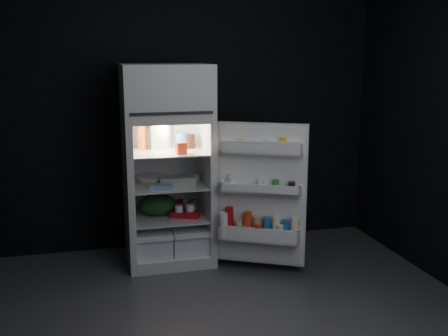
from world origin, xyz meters
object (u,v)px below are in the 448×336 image
object	(u,v)px
refrigerator	(167,157)
milk_jug	(161,136)
fridge_door	(261,198)
yogurt_tray	(186,214)
egg_carton	(178,181)

from	to	relation	value
refrigerator	milk_jug	distance (m)	0.20
fridge_door	yogurt_tray	xyz separation A→B (m)	(-0.57, 0.43, -0.23)
refrigerator	yogurt_tray	distance (m)	0.54
yogurt_tray	egg_carton	bearing A→B (deg)	-161.23
yogurt_tray	refrigerator	bearing A→B (deg)	159.93
egg_carton	yogurt_tray	xyz separation A→B (m)	(0.07, -0.00, -0.31)
fridge_door	milk_jug	xyz separation A→B (m)	(-0.75, 0.59, 0.47)
fridge_door	egg_carton	distance (m)	0.77
milk_jug	fridge_door	bearing A→B (deg)	-13.69
fridge_door	egg_carton	xyz separation A→B (m)	(-0.64, 0.43, 0.08)
milk_jug	egg_carton	xyz separation A→B (m)	(0.12, -0.16, -0.38)
milk_jug	egg_carton	distance (m)	0.43
milk_jug	yogurt_tray	bearing A→B (deg)	-17.59
fridge_door	milk_jug	world-z (taller)	fridge_door
fridge_door	yogurt_tray	distance (m)	0.75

